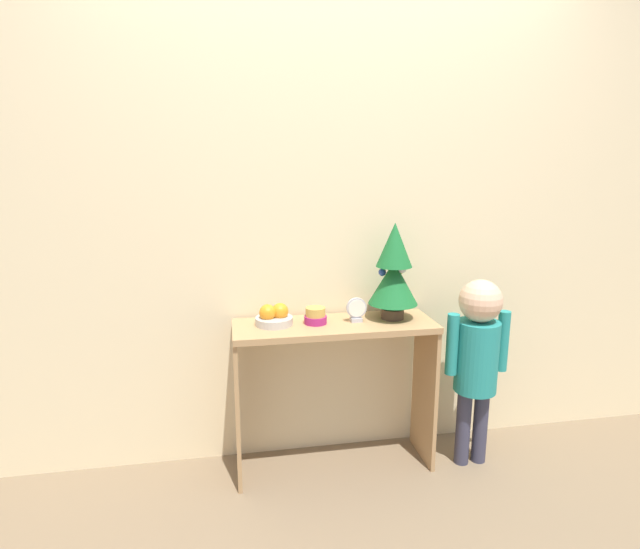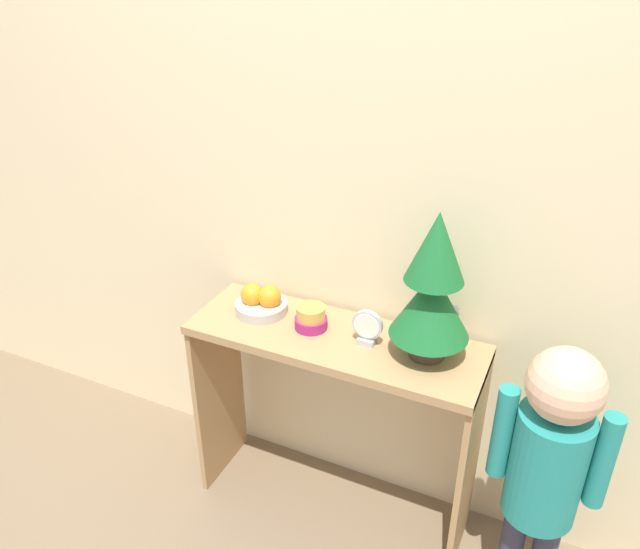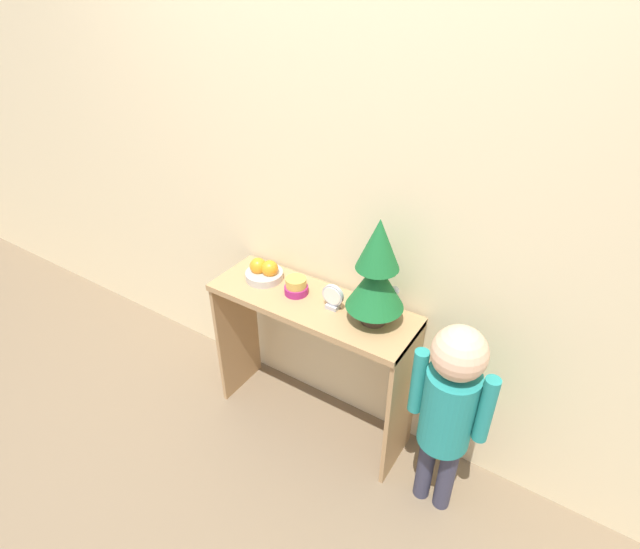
% 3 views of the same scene
% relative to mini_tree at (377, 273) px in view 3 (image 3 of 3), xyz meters
% --- Properties ---
extents(ground_plane, '(12.00, 12.00, 0.00)m').
position_rel_mini_tree_xyz_m(ground_plane, '(-0.30, -0.19, -1.00)').
color(ground_plane, '#7A664C').
extents(back_wall, '(7.00, 0.05, 2.50)m').
position_rel_mini_tree_xyz_m(back_wall, '(-0.30, 0.18, 0.25)').
color(back_wall, beige).
rests_on(back_wall, ground_plane).
extents(console_table, '(0.97, 0.33, 0.76)m').
position_rel_mini_tree_xyz_m(console_table, '(-0.30, -0.03, -0.43)').
color(console_table, tan).
rests_on(console_table, ground_plane).
extents(mini_tree, '(0.24, 0.24, 0.47)m').
position_rel_mini_tree_xyz_m(mini_tree, '(0.00, 0.00, 0.00)').
color(mini_tree, '#4C3828').
rests_on(mini_tree, console_table).
extents(fruit_bowl, '(0.18, 0.18, 0.10)m').
position_rel_mini_tree_xyz_m(fruit_bowl, '(-0.58, 0.00, -0.20)').
color(fruit_bowl, '#B7B2A8').
rests_on(fruit_bowl, console_table).
extents(singing_bowl, '(0.11, 0.11, 0.08)m').
position_rel_mini_tree_xyz_m(singing_bowl, '(-0.39, -0.01, -0.20)').
color(singing_bowl, '#9E2366').
rests_on(singing_bowl, console_table).
extents(desk_clock, '(0.10, 0.04, 0.12)m').
position_rel_mini_tree_xyz_m(desk_clock, '(-0.19, -0.02, -0.18)').
color(desk_clock, '#B2B2B7').
rests_on(desk_clock, console_table).
extents(child_figure, '(0.33, 0.21, 0.96)m').
position_rel_mini_tree_xyz_m(child_figure, '(0.40, -0.12, -0.39)').
color(child_figure, '#38384C').
rests_on(child_figure, ground_plane).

